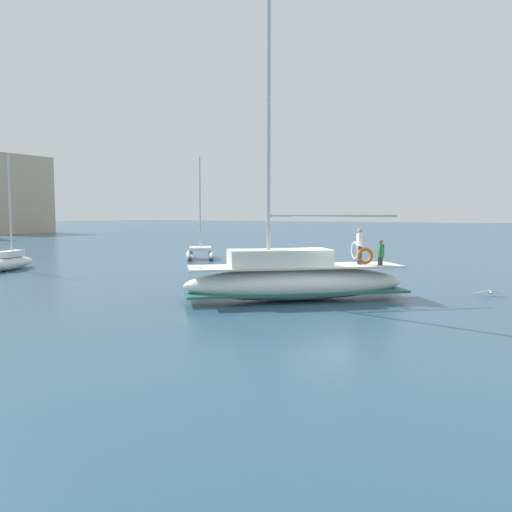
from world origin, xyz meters
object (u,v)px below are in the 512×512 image
at_px(moored_sloop_near, 9,262).
at_px(main_sailboat, 294,279).
at_px(seagull, 490,292).
at_px(mooring_buoy, 278,276).
at_px(moored_sloop_far, 200,252).

bearing_deg(moored_sloop_near, main_sailboat, -91.32).
height_order(seagull, mooring_buoy, mooring_buoy).
xyz_separation_m(moored_sloop_near, mooring_buoy, (5.25, -17.22, -0.40)).
distance_m(moored_sloop_far, mooring_buoy, 13.87).
bearing_deg(moored_sloop_near, moored_sloop_far, -23.72).
xyz_separation_m(main_sailboat, moored_sloop_far, (13.47, 15.49, -0.33)).
distance_m(moored_sloop_near, mooring_buoy, 18.00).
xyz_separation_m(main_sailboat, seagull, (5.50, -7.06, -0.75)).
xyz_separation_m(main_sailboat, mooring_buoy, (5.74, 3.98, -0.75)).
distance_m(main_sailboat, moored_sloop_far, 20.53).
distance_m(main_sailboat, mooring_buoy, 7.02).
bearing_deg(mooring_buoy, moored_sloop_far, 56.13).
height_order(moored_sloop_near, mooring_buoy, moored_sloop_near).
relative_size(seagull, mooring_buoy, 1.35).
bearing_deg(seagull, mooring_buoy, 88.76).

